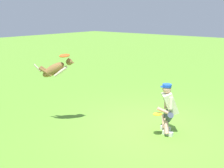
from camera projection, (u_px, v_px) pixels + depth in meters
ground_plane at (149, 129)px, 6.65m from camera, size 60.00×60.00×0.00m
person at (168, 107)px, 6.27m from camera, size 0.56×0.71×1.29m
dog at (55, 69)px, 6.51m from camera, size 0.83×0.76×0.58m
frisbee_flying at (64, 56)px, 6.36m from camera, size 0.29×0.29×0.07m
frisbee_held at (158, 114)px, 6.07m from camera, size 0.29×0.29×0.06m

